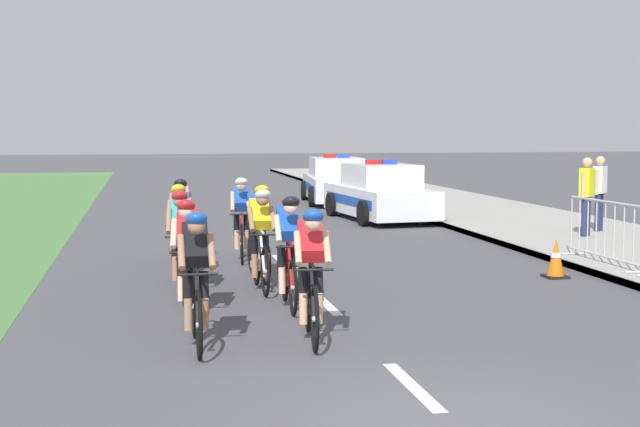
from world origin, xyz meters
TOP-DOWN VIEW (x-y plane):
  - ground_plane at (0.00, 0.00)m, footprint 160.00×160.00m
  - sidewalk_slab at (6.96, 14.00)m, footprint 4.46×60.00m
  - kerb_edge at (4.81, 14.00)m, footprint 0.16×60.00m
  - lane_markings_centre at (0.00, 5.15)m, footprint 0.14×17.60m
  - cyclist_lead at (-1.89, 2.99)m, footprint 0.42×1.72m
  - cyclist_second at (-0.60, 3.05)m, footprint 0.45×1.72m
  - cyclist_third at (-1.89, 4.68)m, footprint 0.44×1.72m
  - cyclist_fourth at (-0.55, 4.95)m, footprint 0.43×1.72m
  - cyclist_fifth at (-1.91, 6.28)m, footprint 0.44×1.72m
  - cyclist_sixth at (-0.75, 6.30)m, footprint 0.42×1.72m
  - cyclist_seventh at (-1.86, 7.76)m, footprint 0.45×1.72m
  - cyclist_eighth at (-0.65, 7.28)m, footprint 0.44×1.72m
  - cyclist_ninth at (-1.79, 9.29)m, footprint 0.42×1.72m
  - cyclist_tenth at (-0.69, 9.43)m, footprint 0.45×1.72m
  - police_car_nearest at (3.68, 15.94)m, footprint 2.29×4.54m
  - police_car_second at (3.68, 21.37)m, footprint 2.30×4.54m
  - crowd_barrier_rear at (5.22, 7.07)m, footprint 0.55×2.32m
  - traffic_cone_mid at (4.07, 6.52)m, footprint 0.36×0.36m
  - spectator_closest at (6.78, 10.66)m, footprint 0.43×0.41m
  - spectator_back at (7.55, 11.51)m, footprint 0.43×0.42m

SIDE VIEW (x-z plane):
  - ground_plane at x=0.00m, z-range 0.00..0.00m
  - lane_markings_centre at x=0.00m, z-range 0.00..0.01m
  - sidewalk_slab at x=6.96m, z-range 0.00..0.12m
  - kerb_edge at x=4.81m, z-range 0.00..0.13m
  - traffic_cone_mid at x=4.07m, z-range -0.01..0.63m
  - crowd_barrier_rear at x=5.22m, z-range 0.11..1.18m
  - police_car_nearest at x=3.68m, z-range -0.12..1.48m
  - police_car_second at x=3.68m, z-range -0.12..1.48m
  - cyclist_lead at x=-1.89m, z-range 0.00..1.57m
  - cyclist_second at x=-0.60m, z-range 0.00..1.57m
  - cyclist_third at x=-1.89m, z-range 0.00..1.57m
  - cyclist_fourth at x=-0.55m, z-range 0.00..1.57m
  - cyclist_fifth at x=-1.91m, z-range 0.00..1.57m
  - cyclist_sixth at x=-0.75m, z-range 0.00..1.57m
  - cyclist_seventh at x=-1.86m, z-range 0.00..1.57m
  - cyclist_eighth at x=-0.65m, z-range 0.00..1.57m
  - cyclist_ninth at x=-1.79m, z-range 0.00..1.57m
  - cyclist_tenth at x=-0.69m, z-range 0.00..1.57m
  - spectator_closest at x=6.78m, z-range 0.25..1.92m
  - spectator_back at x=7.55m, z-range 0.25..1.92m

